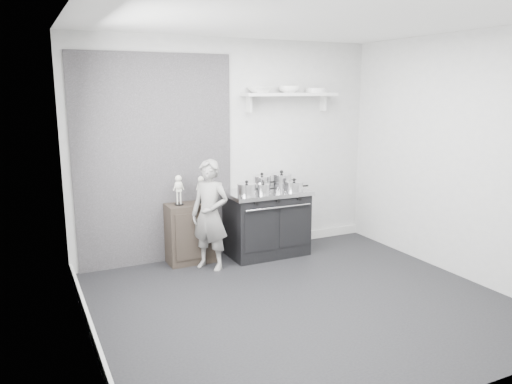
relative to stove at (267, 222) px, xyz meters
The scene contains 16 objects.
ground 1.58m from the stove, 104.07° to the right, with size 4.00×4.00×0.00m, color black.
room_shell 1.86m from the stove, 109.07° to the right, with size 4.02×3.62×2.71m.
wall_shelf 1.66m from the stove, 25.04° to the left, with size 1.30×0.26×0.24m.
stove is the anchor object (origin of this frame).
side_cabinet 0.99m from the stove, behind, with size 0.57×0.33×0.73m, color black.
child 0.88m from the stove, 168.08° to the right, with size 0.47×0.31×1.30m, color gray.
pot_front_left 0.60m from the stove, 160.29° to the right, with size 0.32×0.23×0.18m.
pot_back_left 0.52m from the stove, 95.36° to the left, with size 0.32×0.23×0.21m.
pot_back_right 0.59m from the stove, 24.56° to the left, with size 0.35×0.27×0.22m.
pot_front_right 0.59m from the stove, 32.27° to the right, with size 0.32×0.23×0.17m.
pot_front_center 0.51m from the stove, 129.71° to the right, with size 0.25×0.17×0.15m.
skeleton_full 1.23m from the stove, behind, with size 0.12×0.07×0.41m, color beige, non-canonical shape.
skeleton_torso 0.97m from the stove, behind, with size 0.10×0.07×0.37m, color beige, non-canonical shape.
bowl_large 1.67m from the stove, 91.74° to the left, with size 0.30×0.30×0.07m, color white.
bowl_small 1.72m from the stove, 25.33° to the left, with size 0.27×0.27×0.08m, color white.
plate_stack 1.85m from the stove, 13.48° to the left, with size 0.26×0.26×0.06m, color silver.
Camera 1 is at (-2.42, -4.00, 2.09)m, focal length 35.00 mm.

